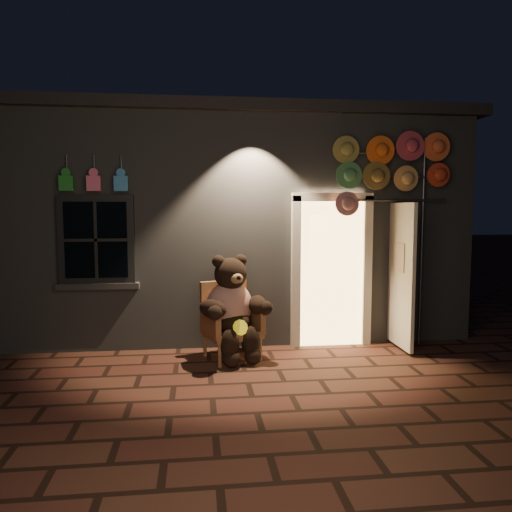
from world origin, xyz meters
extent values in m
plane|color=#4D2B1D|center=(0.00, 0.00, 0.00)|extent=(60.00, 60.00, 0.00)
cube|color=slate|center=(0.00, 4.00, 1.65)|extent=(7.00, 5.00, 3.30)
cube|color=black|center=(0.00, 4.00, 3.38)|extent=(7.30, 5.30, 0.16)
cube|color=black|center=(-1.90, 1.46, 1.55)|extent=(1.00, 0.10, 1.20)
cube|color=black|center=(-1.90, 1.43, 1.55)|extent=(0.82, 0.06, 1.02)
cube|color=slate|center=(-1.90, 1.46, 0.92)|extent=(1.10, 0.14, 0.08)
cube|color=#FFCB72|center=(1.35, 1.48, 1.05)|extent=(0.92, 0.10, 2.10)
cube|color=beige|center=(0.83, 1.44, 1.05)|extent=(0.12, 0.12, 2.20)
cube|color=beige|center=(1.87, 1.44, 1.05)|extent=(0.12, 0.12, 2.20)
cube|color=beige|center=(1.35, 1.44, 2.13)|extent=(1.16, 0.12, 0.12)
cube|color=beige|center=(2.25, 1.10, 1.05)|extent=(0.05, 0.80, 2.00)
cube|color=#227D26|center=(-2.25, 1.38, 2.30)|extent=(0.18, 0.07, 0.20)
cylinder|color=#59595E|center=(-2.25, 1.44, 2.55)|extent=(0.02, 0.02, 0.25)
cube|color=#EC617F|center=(-1.90, 1.38, 2.30)|extent=(0.18, 0.07, 0.20)
cylinder|color=#59595E|center=(-1.90, 1.44, 2.55)|extent=(0.02, 0.02, 0.25)
cube|color=#3783C2|center=(-1.55, 1.38, 2.30)|extent=(0.18, 0.07, 0.20)
cylinder|color=#59595E|center=(-1.55, 1.44, 2.55)|extent=(0.02, 0.02, 0.25)
cube|color=#9E6B3D|center=(-0.12, 0.94, 0.35)|extent=(0.82, 0.79, 0.09)
cube|color=#9E6B3D|center=(-0.21, 1.21, 0.67)|extent=(0.64, 0.29, 0.66)
cube|color=#9E6B3D|center=(-0.40, 0.82, 0.53)|extent=(0.26, 0.56, 0.37)
cube|color=#9E6B3D|center=(0.18, 1.03, 0.53)|extent=(0.26, 0.56, 0.37)
cylinder|color=#9E6B3D|center=(-0.29, 0.60, 0.15)|extent=(0.05, 0.05, 0.30)
cylinder|color=#9E6B3D|center=(0.24, 0.79, 0.15)|extent=(0.05, 0.05, 0.30)
cylinder|color=#9E6B3D|center=(-0.47, 1.10, 0.15)|extent=(0.05, 0.05, 0.30)
cylinder|color=#9E6B3D|center=(0.06, 1.28, 0.15)|extent=(0.05, 0.05, 0.30)
ellipsoid|color=#B53013|center=(-0.15, 0.98, 0.70)|extent=(0.75, 0.68, 0.65)
ellipsoid|color=black|center=(-0.12, 0.91, 0.50)|extent=(0.63, 0.58, 0.31)
sphere|color=black|center=(-0.13, 0.94, 1.13)|extent=(0.54, 0.54, 0.42)
sphere|color=black|center=(-0.29, 0.91, 1.29)|extent=(0.17, 0.17, 0.17)
sphere|color=black|center=(0.01, 1.02, 1.29)|extent=(0.17, 0.17, 0.17)
ellipsoid|color=#987145|center=(-0.07, 0.76, 1.09)|extent=(0.19, 0.16, 0.13)
ellipsoid|color=black|center=(-0.37, 0.69, 0.72)|extent=(0.46, 0.48, 0.24)
ellipsoid|color=black|center=(0.22, 0.90, 0.72)|extent=(0.24, 0.43, 0.24)
ellipsoid|color=black|center=(-0.17, 0.61, 0.28)|extent=(0.24, 0.24, 0.41)
ellipsoid|color=black|center=(0.11, 0.70, 0.28)|extent=(0.24, 0.24, 0.41)
sphere|color=black|center=(-0.15, 0.55, 0.12)|extent=(0.22, 0.22, 0.22)
sphere|color=black|center=(0.13, 0.65, 0.12)|extent=(0.22, 0.22, 0.22)
cylinder|color=yellow|center=(-0.03, 0.65, 0.49)|extent=(0.22, 0.15, 0.19)
cylinder|color=#59595E|center=(2.67, 1.38, 1.48)|extent=(0.04, 0.04, 2.96)
cylinder|color=#59595E|center=(2.34, 1.36, 2.74)|extent=(1.32, 0.03, 0.03)
cylinder|color=#59595E|center=(2.34, 1.36, 2.41)|extent=(1.32, 0.03, 0.03)
cylinder|color=#59595E|center=(2.34, 1.36, 2.08)|extent=(1.32, 0.03, 0.03)
cylinder|color=#9E8A3E|center=(1.50, 1.30, 2.80)|extent=(0.37, 0.11, 0.38)
cylinder|color=orange|center=(1.94, 1.27, 2.80)|extent=(0.37, 0.11, 0.38)
cylinder|color=#C13E4C|center=(2.38, 1.24, 2.80)|extent=(0.37, 0.11, 0.38)
cylinder|color=orange|center=(2.82, 1.30, 2.80)|extent=(0.37, 0.11, 0.38)
cylinder|color=#4D8D50|center=(1.50, 1.27, 2.41)|extent=(0.37, 0.11, 0.38)
cylinder|color=olive|center=(1.94, 1.24, 2.41)|extent=(0.37, 0.11, 0.38)
cylinder|color=#DEA055|center=(2.38, 1.30, 2.41)|extent=(0.37, 0.11, 0.38)
cylinder|color=red|center=(2.82, 1.27, 2.41)|extent=(0.37, 0.11, 0.38)
cylinder|color=tan|center=(1.50, 1.24, 2.03)|extent=(0.37, 0.11, 0.38)
camera|label=1|loc=(-0.56, -5.45, 1.97)|focal=35.00mm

